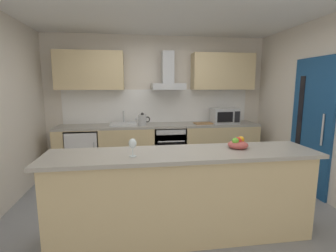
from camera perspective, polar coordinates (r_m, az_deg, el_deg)
ground at (r=3.48m, az=1.27°, el=-18.91°), size 5.36×4.86×0.02m
ceiling at (r=3.21m, az=1.46°, el=26.99°), size 5.36×4.86×0.02m
wall_back at (r=5.05m, az=-2.40°, el=5.53°), size 5.36×0.12×2.60m
wall_right at (r=4.09m, az=34.02°, el=3.04°), size 0.12×4.86×2.60m
backsplash_tile at (r=4.98m, az=-2.31°, el=4.68°), size 3.70×0.02×0.66m
counter_back at (r=4.81m, az=-1.87°, el=-4.93°), size 3.83×0.60×0.90m
counter_island at (r=2.73m, az=3.37°, el=-15.68°), size 2.83×0.64×0.96m
upper_cabinets at (r=4.81m, az=-2.16°, el=12.62°), size 3.78×0.32×0.70m
side_door at (r=4.30m, az=30.28°, el=-0.07°), size 0.08×0.85×2.05m
oven at (r=4.80m, az=0.20°, el=-4.82°), size 0.60×0.62×0.80m
refrigerator at (r=4.84m, az=-18.82°, el=-5.63°), size 0.58×0.60×0.85m
microwave at (r=4.94m, az=13.00°, el=2.31°), size 0.50×0.38×0.30m
sink at (r=4.67m, az=-10.26°, el=0.49°), size 0.50×0.40×0.26m
kettle at (r=4.62m, az=-5.95°, el=1.45°), size 0.29×0.15×0.24m
range_hood at (r=4.78m, az=-0.02°, el=11.17°), size 0.62×0.45×0.72m
wine_glass at (r=2.39m, az=-8.23°, el=-4.18°), size 0.08×0.08×0.18m
fruit_bowl at (r=2.81m, az=15.95°, el=-4.01°), size 0.22×0.22×0.13m
chopping_board at (r=4.83m, az=8.18°, el=0.63°), size 0.36×0.25×0.02m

